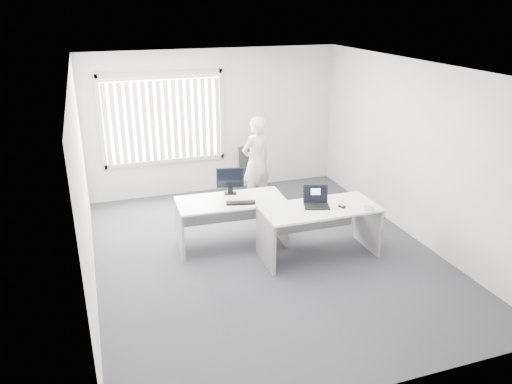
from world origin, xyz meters
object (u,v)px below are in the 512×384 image
object	(u,v)px
desk_far	(231,212)
person	(256,162)
office_chair	(251,182)
monitor	(230,181)
desk_near	(319,221)
laptop	(317,198)

from	to	relation	value
desk_far	person	bearing A→B (deg)	60.69
desk_far	office_chair	distance (m)	2.07
person	monitor	bearing A→B (deg)	34.26
office_chair	person	size ratio (longest dim) A/B	0.60
desk_far	monitor	size ratio (longest dim) A/B	3.94
desk_far	desk_near	bearing A→B (deg)	-31.44
person	laptop	world-z (taller)	person
desk_near	office_chair	world-z (taller)	office_chair
desk_far	office_chair	bearing A→B (deg)	65.46
laptop	desk_near	bearing A→B (deg)	-15.08
desk_far	monitor	bearing A→B (deg)	78.14
office_chair	monitor	xyz separation A→B (m)	(-0.87, -1.57, 0.66)
desk_far	laptop	xyz separation A→B (m)	(1.10, -0.74, 0.39)
monitor	laptop	bearing A→B (deg)	-30.49
office_chair	person	bearing A→B (deg)	-107.98
office_chair	monitor	world-z (taller)	monitor
desk_near	person	distance (m)	2.25
desk_near	laptop	world-z (taller)	laptop
desk_near	desk_far	xyz separation A→B (m)	(-1.14, 0.77, -0.02)
desk_near	person	world-z (taller)	person
desk_far	office_chair	size ratio (longest dim) A/B	1.67
person	monitor	distance (m)	1.47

